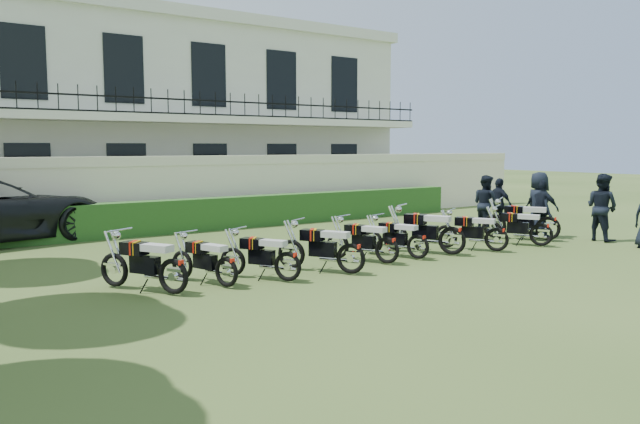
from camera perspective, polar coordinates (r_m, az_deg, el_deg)
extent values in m
plane|color=#33481C|center=(13.55, 2.41, -5.01)|extent=(100.00, 100.00, 0.00)
cube|color=silver|center=(20.31, -11.40, 1.40)|extent=(30.00, 0.30, 2.00)
cube|color=silver|center=(20.26, -11.47, 4.64)|extent=(30.00, 0.35, 0.30)
cube|color=#284C1B|center=(20.06, -7.84, -0.03)|extent=(18.00, 0.60, 1.00)
cube|color=silver|center=(25.88, -16.89, 7.76)|extent=(20.00, 8.00, 7.00)
cube|color=silver|center=(26.27, -17.15, 15.85)|extent=(20.40, 8.40, 0.40)
cube|color=silver|center=(21.47, -12.95, 8.28)|extent=(20.00, 1.40, 0.25)
cube|color=black|center=(20.90, -12.31, 10.01)|extent=(20.00, 0.05, 0.05)
cube|color=black|center=(20.88, -12.28, 8.78)|extent=(20.00, 0.05, 0.05)
cube|color=black|center=(20.92, -25.09, 2.73)|extent=(1.30, 0.12, 2.20)
cube|color=black|center=(21.05, -25.52, 12.28)|extent=(1.30, 0.12, 2.20)
cube|color=black|center=(21.64, -17.23, 3.11)|extent=(1.30, 0.12, 2.20)
cube|color=black|center=(21.76, -17.53, 12.35)|extent=(1.30, 0.12, 2.20)
cube|color=black|center=(22.73, -10.01, 3.41)|extent=(1.30, 0.12, 2.20)
cube|color=black|center=(22.85, -10.17, 12.22)|extent=(1.30, 0.12, 2.20)
cube|color=black|center=(24.15, -3.53, 3.64)|extent=(1.30, 0.12, 2.20)
cube|color=black|center=(24.26, -3.58, 11.93)|extent=(1.30, 0.12, 2.20)
cube|color=black|center=(25.84, 2.17, 3.80)|extent=(1.30, 0.12, 2.20)
cube|color=black|center=(25.94, 2.20, 11.55)|extent=(1.30, 0.12, 2.20)
torus|color=black|center=(10.78, -10.46, -6.29)|extent=(0.39, 0.60, 0.63)
torus|color=black|center=(11.61, -15.87, -5.53)|extent=(0.39, 0.60, 0.63)
cube|color=black|center=(11.12, -13.08, -5.14)|extent=(0.44, 0.59, 0.31)
cube|color=black|center=(11.22, -14.07, -3.62)|extent=(0.46, 0.54, 0.23)
cube|color=red|center=(11.22, -14.07, -3.56)|extent=(0.25, 0.27, 0.24)
cube|color=#DE9E0B|center=(11.18, -13.82, -3.59)|extent=(0.22, 0.25, 0.24)
cube|color=#B4B4B4|center=(10.89, -11.97, -3.63)|extent=(0.50, 0.62, 0.12)
cylinder|color=silver|center=(11.39, -15.39, -1.93)|extent=(0.56, 0.33, 0.03)
torus|color=black|center=(11.18, -6.36, -5.97)|extent=(0.26, 0.56, 0.56)
torus|color=black|center=(12.00, -10.58, -5.20)|extent=(0.26, 0.56, 0.56)
cube|color=black|center=(11.53, -8.40, -4.93)|extent=(0.32, 0.53, 0.28)
cube|color=black|center=(11.63, -9.16, -3.61)|extent=(0.36, 0.47, 0.20)
cube|color=red|center=(11.63, -9.16, -3.56)|extent=(0.24, 0.21, 0.21)
cube|color=#DE9E0B|center=(11.59, -8.97, -3.59)|extent=(0.22, 0.19, 0.21)
cube|color=#B4B4B4|center=(11.30, -7.52, -3.67)|extent=(0.37, 0.55, 0.11)
cylinder|color=silver|center=(11.80, -10.19, -2.14)|extent=(0.53, 0.20, 0.03)
torus|color=black|center=(11.68, -0.29, -5.37)|extent=(0.37, 0.54, 0.58)
torus|color=black|center=(12.24, -5.53, -4.88)|extent=(0.37, 0.54, 0.58)
cube|color=black|center=(11.90, -2.77, -4.48)|extent=(0.41, 0.53, 0.28)
cube|color=black|center=(11.95, -3.71, -3.19)|extent=(0.43, 0.49, 0.21)
cube|color=red|center=(11.95, -3.71, -3.15)|extent=(0.22, 0.24, 0.22)
cube|color=#DE9E0B|center=(11.92, -3.47, -3.17)|extent=(0.20, 0.23, 0.22)
cube|color=#B4B4B4|center=(11.73, -1.67, -3.17)|extent=(0.46, 0.56, 0.11)
cylinder|color=silver|center=(12.06, -4.98, -1.76)|extent=(0.50, 0.31, 0.03)
torus|color=black|center=(12.41, 5.72, -4.61)|extent=(0.41, 0.58, 0.63)
torus|color=black|center=(12.87, 0.05, -4.20)|extent=(0.41, 0.58, 0.63)
cube|color=black|center=(12.58, 3.05, -3.73)|extent=(0.45, 0.58, 0.31)
cube|color=black|center=(12.62, 2.06, -2.42)|extent=(0.47, 0.53, 0.23)
cube|color=red|center=(12.62, 2.06, -2.37)|extent=(0.24, 0.27, 0.24)
cube|color=#DE9E0B|center=(12.60, 2.32, -2.39)|extent=(0.21, 0.25, 0.24)
cube|color=#B4B4B4|center=(12.44, 4.26, -2.37)|extent=(0.50, 0.61, 0.12)
cylinder|color=silver|center=(12.70, 0.68, -0.96)|extent=(0.54, 0.35, 0.03)
torus|color=black|center=(13.51, 8.53, -3.85)|extent=(0.30, 0.58, 0.59)
torus|color=black|center=(14.07, 3.84, -3.40)|extent=(0.30, 0.58, 0.59)
cube|color=black|center=(13.73, 6.33, -3.04)|extent=(0.36, 0.56, 0.29)
cube|color=black|center=(13.79, 5.51, -1.89)|extent=(0.40, 0.50, 0.21)
cube|color=red|center=(13.79, 5.51, -1.85)|extent=(0.25, 0.23, 0.22)
cube|color=#DE9E0B|center=(13.77, 5.73, -1.87)|extent=(0.23, 0.21, 0.22)
cube|color=#B4B4B4|center=(13.57, 7.33, -1.88)|extent=(0.42, 0.58, 0.12)
cylinder|color=silver|center=(13.90, 4.39, -0.61)|extent=(0.55, 0.25, 0.03)
torus|color=black|center=(14.19, 11.11, -3.47)|extent=(0.26, 0.56, 0.57)
torus|color=black|center=(14.74, 6.84, -3.05)|extent=(0.26, 0.56, 0.57)
cube|color=black|center=(14.41, 9.11, -2.73)|extent=(0.32, 0.54, 0.28)
cube|color=black|center=(14.47, 8.37, -1.67)|extent=(0.36, 0.47, 0.20)
cube|color=red|center=(14.47, 8.37, -1.64)|extent=(0.24, 0.22, 0.21)
cube|color=#DE9E0B|center=(14.45, 8.57, -1.65)|extent=(0.23, 0.19, 0.21)
cube|color=#B4B4B4|center=(14.26, 10.03, -1.67)|extent=(0.38, 0.56, 0.11)
cylinder|color=silver|center=(14.58, 7.35, -0.50)|extent=(0.54, 0.21, 0.03)
torus|color=black|center=(14.95, 14.64, -2.87)|extent=(0.40, 0.65, 0.68)
torus|color=black|center=(15.34, 9.39, -2.53)|extent=(0.40, 0.65, 0.68)
cube|color=black|center=(15.09, 12.19, -2.09)|extent=(0.46, 0.63, 0.33)
cube|color=black|center=(15.12, 11.29, -0.91)|extent=(0.48, 0.58, 0.24)
cube|color=red|center=(15.12, 11.29, -0.87)|extent=(0.27, 0.28, 0.25)
cube|color=#DE9E0B|center=(15.10, 11.53, -0.88)|extent=(0.24, 0.26, 0.25)
cube|color=#B4B4B4|center=(14.97, 13.32, -0.85)|extent=(0.52, 0.66, 0.13)
cylinder|color=silver|center=(15.19, 10.03, 0.41)|extent=(0.61, 0.33, 0.03)
torus|color=black|center=(15.81, 18.08, -2.65)|extent=(0.36, 0.56, 0.59)
torus|color=black|center=(16.03, 13.63, -2.41)|extent=(0.36, 0.56, 0.59)
cube|color=black|center=(15.88, 16.03, -2.03)|extent=(0.41, 0.55, 0.29)
cube|color=black|center=(15.88, 15.26, -1.05)|extent=(0.43, 0.50, 0.21)
cube|color=red|center=(15.88, 15.27, -1.02)|extent=(0.23, 0.25, 0.22)
cube|color=#DE9E0B|center=(15.87, 15.47, -1.03)|extent=(0.21, 0.23, 0.22)
cube|color=#B4B4B4|center=(15.80, 16.99, -1.00)|extent=(0.46, 0.58, 0.12)
cylinder|color=silver|center=(15.91, 14.20, 0.04)|extent=(0.52, 0.31, 0.03)
torus|color=black|center=(17.04, 21.68, -2.16)|extent=(0.36, 0.57, 0.60)
torus|color=black|center=(17.19, 17.46, -1.95)|extent=(0.36, 0.57, 0.60)
cube|color=black|center=(17.08, 19.74, -1.58)|extent=(0.41, 0.56, 0.29)
cube|color=black|center=(17.08, 19.02, -0.67)|extent=(0.43, 0.51, 0.21)
cube|color=red|center=(17.08, 19.02, -0.63)|extent=(0.23, 0.25, 0.22)
cube|color=#DE9E0B|center=(17.07, 19.22, -0.64)|extent=(0.21, 0.23, 0.22)
cube|color=#B4B4B4|center=(17.02, 20.66, -0.61)|extent=(0.46, 0.58, 0.12)
cylinder|color=silver|center=(17.09, 18.02, 0.36)|extent=(0.53, 0.31, 0.03)
torus|color=black|center=(18.13, 22.36, -1.61)|extent=(0.44, 0.62, 0.67)
torus|color=black|center=(18.20, 17.87, -1.42)|extent=(0.44, 0.62, 0.67)
cube|color=black|center=(18.13, 20.30, -1.01)|extent=(0.49, 0.62, 0.33)
cube|color=black|center=(18.11, 19.54, -0.04)|extent=(0.50, 0.57, 0.24)
cube|color=red|center=(18.11, 19.54, -0.01)|extent=(0.25, 0.29, 0.25)
cube|color=#DE9E0B|center=(18.10, 19.75, -0.02)|extent=(0.22, 0.27, 0.25)
cube|color=#B4B4B4|center=(18.08, 21.28, 0.02)|extent=(0.54, 0.65, 0.13)
cylinder|color=silver|center=(18.10, 18.47, 1.04)|extent=(0.57, 0.38, 0.03)
imported|color=black|center=(18.77, 24.36, 0.39)|extent=(0.78, 0.96, 1.86)
imported|color=black|center=(18.67, 19.61, 0.25)|extent=(0.59, 1.04, 1.66)
imported|color=black|center=(18.80, 19.35, 0.62)|extent=(0.87, 1.06, 1.87)
imported|color=black|center=(19.54, 14.90, 0.74)|extent=(0.72, 0.89, 1.73)
imported|color=black|center=(20.11, 16.04, 0.69)|extent=(0.43, 0.96, 1.62)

